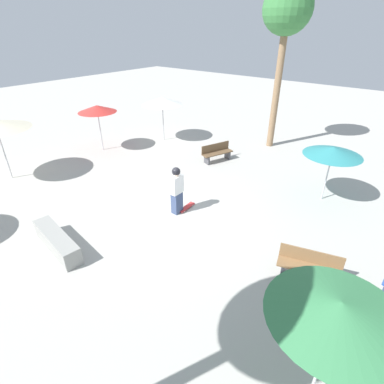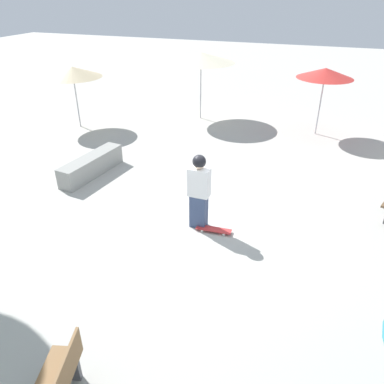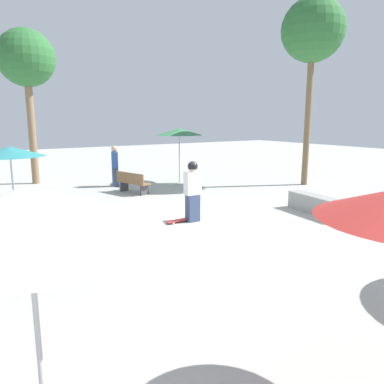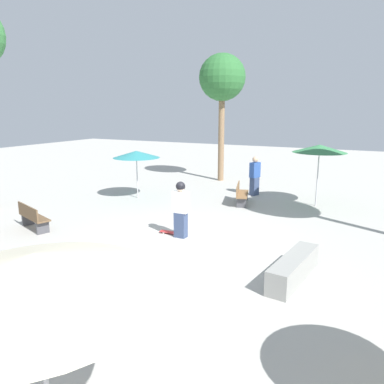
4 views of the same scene
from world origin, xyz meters
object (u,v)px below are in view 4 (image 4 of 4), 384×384
(skateboard, at_px, (172,232))
(shade_umbrella_green, at_px, (320,149))
(skater_main, at_px, (181,208))
(bench_far, at_px, (33,217))
(concrete_ledge, at_px, (294,268))
(shade_umbrella_teal, at_px, (136,154))
(bystander_watching, at_px, (255,176))
(shade_umbrella_cream, at_px, (35,272))
(palm_tree_center_right, at_px, (222,79))
(bench_near, at_px, (241,194))

(skateboard, xyz_separation_m, shade_umbrella_green, (-5.83, 3.53, 2.30))
(skater_main, relative_size, bench_far, 1.07)
(concrete_ledge, height_order, shade_umbrella_teal, shade_umbrella_teal)
(skateboard, bearing_deg, bystander_watching, -99.41)
(shade_umbrella_cream, bearing_deg, bench_far, -129.47)
(skater_main, height_order, palm_tree_center_right, palm_tree_center_right)
(skater_main, bearing_deg, bench_near, -92.09)
(concrete_ledge, distance_m, palm_tree_center_right, 13.59)
(bench_near, bearing_deg, shade_umbrella_teal, -92.86)
(shade_umbrella_teal, height_order, palm_tree_center_right, palm_tree_center_right)
(palm_tree_center_right, distance_m, bystander_watching, 6.01)
(skateboard, height_order, shade_umbrella_teal, shade_umbrella_teal)
(shade_umbrella_cream, distance_m, palm_tree_center_right, 17.91)
(skateboard, bearing_deg, shade_umbrella_cream, 107.20)
(shade_umbrella_green, bearing_deg, bench_far, -46.38)
(shade_umbrella_green, height_order, palm_tree_center_right, palm_tree_center_right)
(shade_umbrella_cream, bearing_deg, bystander_watching, -171.01)
(palm_tree_center_right, bearing_deg, bench_far, -11.21)
(shade_umbrella_teal, bearing_deg, palm_tree_center_right, 163.37)
(skateboard, xyz_separation_m, bench_far, (1.66, -4.33, 0.37))
(shade_umbrella_cream, distance_m, shade_umbrella_teal, 13.13)
(shade_umbrella_green, bearing_deg, bench_near, -68.81)
(bystander_watching, bearing_deg, skateboard, 14.46)
(skateboard, xyz_separation_m, shade_umbrella_cream, (7.61, 2.90, 2.35))
(bench_near, height_order, bystander_watching, bystander_watching)
(skateboard, distance_m, bench_far, 4.65)
(skateboard, distance_m, shade_umbrella_teal, 5.63)
(concrete_ledge, xyz_separation_m, bench_near, (-6.28, -3.51, 0.14))
(bench_far, xyz_separation_m, shade_umbrella_teal, (-5.30, 0.48, 1.54))
(palm_tree_center_right, xyz_separation_m, bystander_watching, (2.73, 2.82, -4.56))
(skater_main, bearing_deg, shade_umbrella_teal, -40.44)
(bench_near, distance_m, bench_far, 8.10)
(palm_tree_center_right, bearing_deg, shade_umbrella_green, 58.64)
(bench_far, bearing_deg, bystander_watching, 78.42)
(concrete_ledge, bearing_deg, shade_umbrella_cream, -11.89)
(concrete_ledge, relative_size, shade_umbrella_cream, 0.87)
(shade_umbrella_cream, xyz_separation_m, bystander_watching, (-14.18, -2.24, -1.50))
(shade_umbrella_cream, bearing_deg, shade_umbrella_teal, -149.06)
(bench_near, xyz_separation_m, shade_umbrella_teal, (1.07, -4.51, 1.54))
(bench_far, xyz_separation_m, palm_tree_center_right, (-10.95, 2.17, 5.03))
(bench_near, relative_size, palm_tree_center_right, 0.24)
(skater_main, height_order, bench_far, skater_main)
(concrete_ledge, height_order, bench_far, bench_far)
(palm_tree_center_right, height_order, bystander_watching, palm_tree_center_right)
(shade_umbrella_teal, xyz_separation_m, bystander_watching, (-2.92, 4.50, -1.07))
(skateboard, xyz_separation_m, shade_umbrella_teal, (-3.64, -3.84, 1.91))
(concrete_ledge, distance_m, bench_near, 7.19)
(concrete_ledge, relative_size, bystander_watching, 1.29)
(bench_near, height_order, shade_umbrella_green, shade_umbrella_green)
(bench_far, bearing_deg, skateboard, 40.65)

